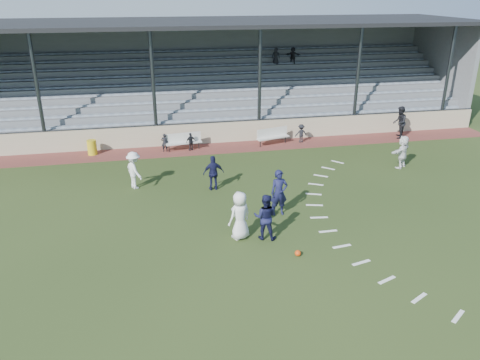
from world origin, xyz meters
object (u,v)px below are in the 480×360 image
at_px(bench_right, 273,135).
at_px(trash_bin, 92,147).
at_px(bench_left, 184,140).
at_px(player_navy_lead, 279,193).
at_px(player_white_lead, 240,216).
at_px(football, 298,253).
at_px(official, 400,122).

xyz_separation_m(bench_right, trash_bin, (-10.07, 0.18, -0.16)).
bearing_deg(bench_left, player_navy_lead, -79.66).
xyz_separation_m(player_white_lead, player_navy_lead, (1.89, 1.58, 0.04)).
bearing_deg(bench_right, football, -117.32).
xyz_separation_m(bench_left, player_navy_lead, (2.99, -8.83, 0.35)).
bearing_deg(player_white_lead, player_navy_lead, -166.86).
xyz_separation_m(player_navy_lead, official, (9.90, 8.51, 0.04)).
relative_size(football, official, 0.11).
relative_size(bench_right, official, 1.06).
distance_m(player_white_lead, player_navy_lead, 2.47).
distance_m(bench_left, bench_right, 5.12).
bearing_deg(trash_bin, official, -1.54).
xyz_separation_m(football, player_white_lead, (-1.67, 1.62, 0.79)).
bearing_deg(bench_left, football, -85.40).
relative_size(trash_bin, player_navy_lead, 0.43).
bearing_deg(player_white_lead, official, -166.15).
distance_m(bench_right, player_white_lead, 11.14).
bearing_deg(bench_left, bench_right, -8.67).
distance_m(bench_right, official, 7.79).
xyz_separation_m(trash_bin, official, (17.84, -0.48, 0.56)).
bearing_deg(bench_right, bench_left, 163.49).
relative_size(player_white_lead, player_navy_lead, 0.96).
height_order(trash_bin, football, trash_bin).
bearing_deg(official, player_white_lead, -20.60).
distance_m(bench_left, official, 12.91).
distance_m(bench_right, football, 12.24).
distance_m(bench_left, football, 12.35).
height_order(trash_bin, player_white_lead, player_white_lead).
bearing_deg(player_navy_lead, football, -93.17).
bearing_deg(football, player_white_lead, 136.03).
height_order(bench_left, player_navy_lead, player_navy_lead).
relative_size(bench_left, official, 1.06).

